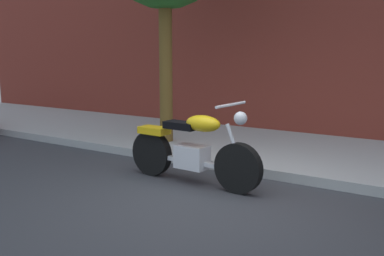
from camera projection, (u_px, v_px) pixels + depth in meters
ground_plane at (207, 200)px, 5.37m from camera, size 60.00×60.00×0.00m
sidewalk at (288, 152)px, 7.66m from camera, size 21.19×3.13×0.14m
motorcycle at (192, 150)px, 5.97m from camera, size 2.11×0.70×1.15m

